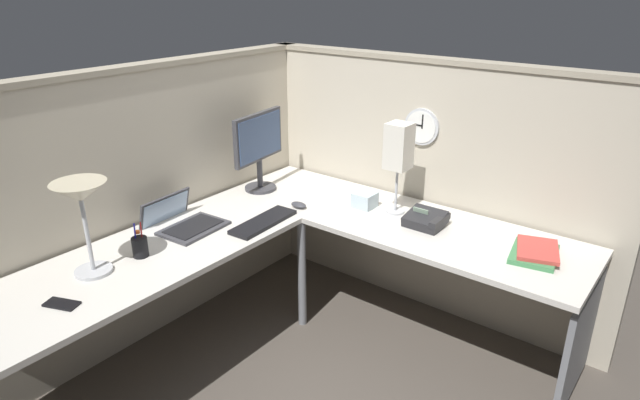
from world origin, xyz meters
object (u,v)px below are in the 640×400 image
object	(u,v)px
computer_mouse	(299,205)
desk_lamp_paper	(399,149)
tissue_box	(365,200)
wall_clock	(422,127)
monitor	(259,146)
laptop	(181,221)
book_stack	(535,252)
cell_phone	(62,304)
office_phone	(426,220)
desk_lamp_dome	(81,200)
pen_cup	(140,247)
keyboard	(263,222)

from	to	relation	value
computer_mouse	desk_lamp_paper	size ratio (longest dim) A/B	0.20
tissue_box	wall_clock	xyz separation A→B (m)	(0.32, -0.18, 0.41)
monitor	laptop	bearing A→B (deg)	-177.11
laptop	book_stack	distance (m)	1.86
monitor	cell_phone	bearing A→B (deg)	-169.80
office_phone	wall_clock	distance (m)	0.59
monitor	computer_mouse	size ratio (longest dim) A/B	4.81
monitor	desk_lamp_dome	world-z (taller)	monitor
pen_cup	monitor	bearing A→B (deg)	9.05
cell_phone	office_phone	size ratio (longest dim) A/B	0.70
keyboard	computer_mouse	bearing A→B (deg)	-4.89
monitor	laptop	xyz separation A→B (m)	(-0.67, -0.03, -0.27)
laptop	book_stack	world-z (taller)	laptop
laptop	book_stack	xyz separation A→B (m)	(0.83, -1.66, -0.00)
monitor	tissue_box	distance (m)	0.75
book_stack	wall_clock	xyz separation A→B (m)	(0.33, 0.83, 0.43)
cell_phone	computer_mouse	bearing A→B (deg)	-26.71
monitor	wall_clock	size ratio (longest dim) A/B	2.27
monitor	pen_cup	bearing A→B (deg)	-170.95
laptop	pen_cup	xyz separation A→B (m)	(-0.35, -0.13, 0.03)
keyboard	cell_phone	distance (m)	1.11
tissue_box	wall_clock	size ratio (longest dim) A/B	0.55
pen_cup	laptop	bearing A→B (deg)	20.12
office_phone	tissue_box	bearing A→B (deg)	87.19
cell_phone	tissue_box	bearing A→B (deg)	-36.27
keyboard	book_stack	xyz separation A→B (m)	(0.54, -1.32, 0.01)
desk_lamp_dome	book_stack	bearing A→B (deg)	-48.05
laptop	tissue_box	world-z (taller)	laptop
computer_mouse	wall_clock	xyz separation A→B (m)	(0.57, -0.48, 0.44)
monitor	computer_mouse	world-z (taller)	monitor
cell_phone	wall_clock	world-z (taller)	wall_clock
book_stack	desk_lamp_paper	distance (m)	0.90
computer_mouse	wall_clock	bearing A→B (deg)	-40.32
laptop	wall_clock	size ratio (longest dim) A/B	1.83
cell_phone	tissue_box	xyz separation A→B (m)	(1.65, -0.42, 0.04)
desk_lamp_dome	wall_clock	world-z (taller)	wall_clock
office_phone	computer_mouse	bearing A→B (deg)	107.45
monitor	pen_cup	world-z (taller)	monitor
book_stack	pen_cup	bearing A→B (deg)	127.66
pen_cup	desk_lamp_dome	bearing A→B (deg)	170.38
cell_phone	book_stack	size ratio (longest dim) A/B	0.44
cell_phone	pen_cup	bearing A→B (deg)	-9.14
computer_mouse	keyboard	bearing A→B (deg)	178.37
computer_mouse	cell_phone	world-z (taller)	computer_mouse
cell_phone	wall_clock	size ratio (longest dim) A/B	0.65
office_phone	book_stack	size ratio (longest dim) A/B	0.63
laptop	cell_phone	xyz separation A→B (m)	(-0.81, -0.23, -0.02)
laptop	keyboard	xyz separation A→B (m)	(0.29, -0.34, -0.01)
keyboard	wall_clock	xyz separation A→B (m)	(0.86, -0.49, 0.44)
book_stack	tissue_box	world-z (taller)	tissue_box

